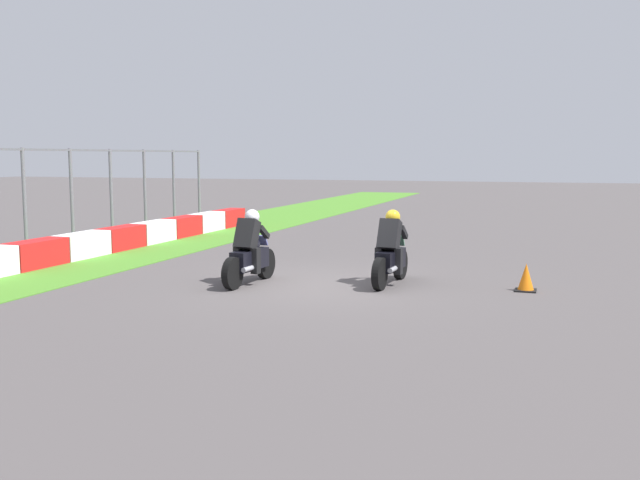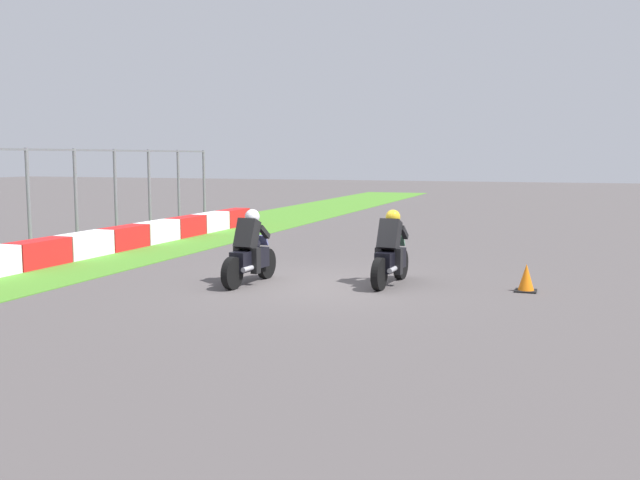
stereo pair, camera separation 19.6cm
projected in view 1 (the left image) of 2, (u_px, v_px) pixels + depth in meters
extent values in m
plane|color=#524C4B|center=(320.00, 285.00, 14.46)|extent=(120.00, 120.00, 0.00)
cube|color=#4C8C2A|center=(40.00, 268.00, 16.61)|extent=(72.00, 4.23, 0.02)
cube|color=red|center=(36.00, 254.00, 16.61)|extent=(1.66, 0.60, 0.64)
cube|color=white|center=(82.00, 246.00, 18.21)|extent=(1.66, 0.60, 0.64)
cube|color=red|center=(121.00, 238.00, 19.81)|extent=(1.66, 0.60, 0.64)
cube|color=white|center=(154.00, 232.00, 21.41)|extent=(1.66, 0.60, 0.64)
cube|color=red|center=(182.00, 227.00, 23.01)|extent=(1.66, 0.60, 0.64)
cube|color=white|center=(207.00, 222.00, 24.60)|extent=(1.66, 0.60, 0.64)
cube|color=red|center=(228.00, 218.00, 26.20)|extent=(1.66, 0.60, 0.64)
cylinder|color=slate|center=(25.00, 201.00, 18.91)|extent=(0.10, 0.10, 2.80)
cylinder|color=slate|center=(72.00, 197.00, 20.73)|extent=(0.10, 0.10, 2.80)
cylinder|color=slate|center=(111.00, 194.00, 22.55)|extent=(0.10, 0.10, 2.80)
cylinder|color=slate|center=(145.00, 191.00, 24.36)|extent=(0.10, 0.10, 2.80)
cylinder|color=slate|center=(174.00, 188.00, 26.18)|extent=(0.10, 0.10, 2.80)
cylinder|color=slate|center=(199.00, 186.00, 28.00)|extent=(0.10, 0.10, 2.80)
cylinder|color=black|center=(400.00, 264.00, 15.12)|extent=(0.65, 0.19, 0.64)
cylinder|color=black|center=(380.00, 274.00, 13.84)|extent=(0.65, 0.19, 0.64)
cube|color=black|center=(391.00, 260.00, 14.46)|extent=(1.12, 0.40, 0.40)
ellipsoid|color=black|center=(392.00, 245.00, 14.52)|extent=(0.50, 0.33, 0.24)
cube|color=red|center=(383.00, 262.00, 13.99)|extent=(0.07, 0.16, 0.08)
cylinder|color=#A5A5AD|center=(393.00, 269.00, 14.09)|extent=(0.43, 0.13, 0.10)
cube|color=black|center=(389.00, 235.00, 14.31)|extent=(0.51, 0.43, 0.66)
sphere|color=gold|center=(393.00, 217.00, 14.47)|extent=(0.32, 0.32, 0.30)
cube|color=#4F7F62|center=(398.00, 240.00, 14.88)|extent=(0.17, 0.27, 0.23)
cube|color=black|center=(379.00, 260.00, 14.43)|extent=(0.19, 0.15, 0.52)
cube|color=black|center=(398.00, 261.00, 14.27)|extent=(0.19, 0.15, 0.52)
cube|color=black|center=(387.00, 232.00, 14.72)|extent=(0.39, 0.13, 0.31)
cube|color=black|center=(403.00, 232.00, 14.58)|extent=(0.39, 0.13, 0.31)
cylinder|color=black|center=(266.00, 263.00, 15.18)|extent=(0.65, 0.19, 0.64)
cylinder|color=black|center=(233.00, 273.00, 13.90)|extent=(0.65, 0.19, 0.64)
cube|color=black|center=(250.00, 259.00, 14.52)|extent=(1.12, 0.40, 0.40)
ellipsoid|color=black|center=(252.00, 244.00, 14.58)|extent=(0.50, 0.34, 0.24)
cube|color=red|center=(237.00, 262.00, 14.05)|extent=(0.07, 0.16, 0.08)
cylinder|color=#A5A5AD|center=(248.00, 269.00, 14.16)|extent=(0.43, 0.13, 0.10)
cube|color=black|center=(247.00, 234.00, 14.37)|extent=(0.51, 0.44, 0.66)
sphere|color=silver|center=(252.00, 217.00, 14.53)|extent=(0.32, 0.32, 0.30)
cube|color=#54588E|center=(261.00, 240.00, 14.94)|extent=(0.17, 0.27, 0.23)
cube|color=black|center=(238.00, 260.00, 14.49)|extent=(0.19, 0.15, 0.52)
cube|color=black|center=(256.00, 261.00, 14.34)|extent=(0.19, 0.15, 0.52)
cube|color=black|center=(248.00, 231.00, 14.79)|extent=(0.39, 0.13, 0.31)
cube|color=black|center=(264.00, 232.00, 14.65)|extent=(0.39, 0.13, 0.31)
cube|color=black|center=(526.00, 290.00, 13.80)|extent=(0.40, 0.40, 0.03)
cone|color=orange|center=(526.00, 277.00, 13.77)|extent=(0.32, 0.32, 0.54)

